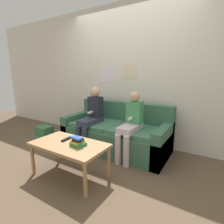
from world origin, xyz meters
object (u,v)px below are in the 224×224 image
(backpack, at_px, (45,135))
(couch, at_px, (116,134))
(coffee_table, at_px, (69,147))
(tv_remote, at_px, (67,139))
(person_right, at_px, (131,123))
(person_left, at_px, (92,115))

(backpack, bearing_deg, couch, 22.33)
(coffee_table, xyz_separation_m, tv_remote, (-0.12, 0.07, 0.06))
(coffee_table, xyz_separation_m, person_right, (0.45, 0.87, 0.18))
(couch, relative_size, person_right, 1.76)
(coffee_table, xyz_separation_m, person_left, (-0.33, 0.88, 0.21))
(coffee_table, height_order, tv_remote, tv_remote)
(person_left, xyz_separation_m, tv_remote, (0.21, -0.81, -0.15))
(couch, bearing_deg, person_left, -154.53)
(couch, distance_m, tv_remote, 1.04)
(person_right, xyz_separation_m, tv_remote, (-0.56, -0.80, -0.12))
(person_right, bearing_deg, backpack, -168.70)
(coffee_table, relative_size, person_right, 0.93)
(couch, bearing_deg, backpack, -157.67)
(coffee_table, distance_m, tv_remote, 0.15)
(coffee_table, relative_size, backpack, 2.91)
(person_left, distance_m, backpack, 1.06)
(person_left, height_order, backpack, person_left)
(person_left, xyz_separation_m, person_right, (0.77, -0.01, -0.03))
(person_right, height_order, tv_remote, person_right)
(couch, distance_m, coffee_table, 1.08)
(backpack, bearing_deg, coffee_table, -23.88)
(tv_remote, bearing_deg, person_left, 101.07)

